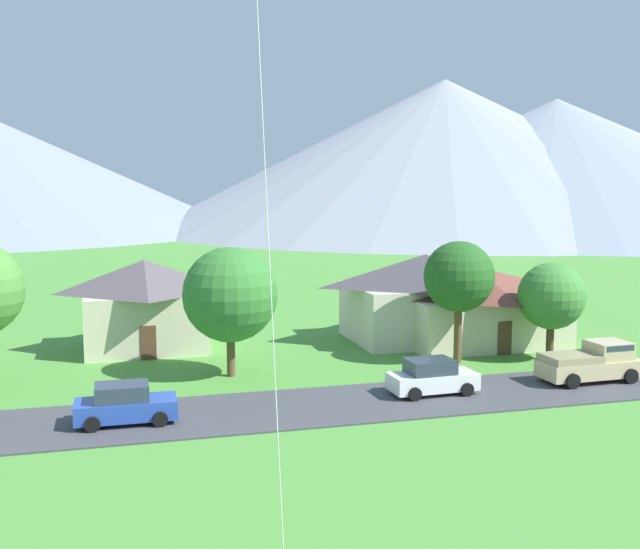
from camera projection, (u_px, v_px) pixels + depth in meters
road_strip at (261, 411)px, 34.16m from camera, size 160.00×6.04×0.08m
mountain_west_ridge at (444, 155)px, 168.02m from camera, size 129.66×129.66×32.33m
mountain_far_east_ridge at (554, 165)px, 162.10m from camera, size 119.21×119.21×27.57m
house_leftmost at (145, 303)px, 46.73m from camera, size 7.67×6.77×5.49m
house_left_center at (476, 304)px, 48.69m from camera, size 10.54×8.02×4.79m
house_rightmost at (425, 295)px, 49.61m from camera, size 10.28×7.55×5.56m
tree_left_of_center at (552, 296)px, 43.73m from camera, size 3.84×3.84×5.63m
tree_right_of_center at (230, 295)px, 39.88m from camera, size 4.98×4.98×6.84m
tree_near_right at (459, 277)px, 42.94m from camera, size 3.99×3.99×6.90m
parked_car_white_mid_west at (432, 377)px, 36.71m from camera, size 4.26×2.19×1.68m
parked_car_blue_mid_east at (125, 405)px, 32.23m from camera, size 4.22×2.11×1.68m
pickup_truck_sand_west_side at (592, 362)px, 39.03m from camera, size 5.25×2.42×1.99m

